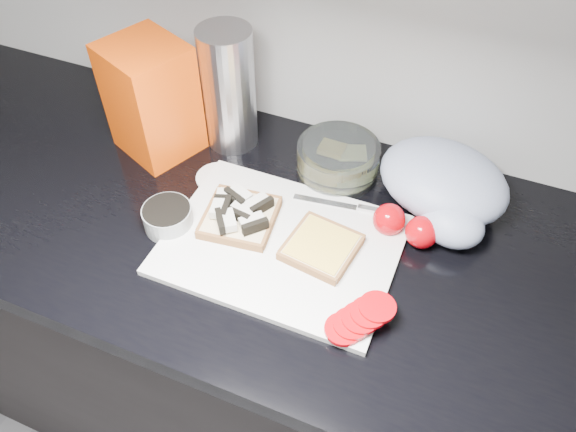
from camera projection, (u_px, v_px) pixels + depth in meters
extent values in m
cube|color=black|center=(280.00, 353.00, 1.37)|extent=(3.50, 0.60, 0.86)
cube|color=black|center=(277.00, 233.00, 1.04)|extent=(3.50, 0.64, 0.04)
cube|color=silver|center=(281.00, 245.00, 0.99)|extent=(0.40, 0.30, 0.01)
cube|color=beige|center=(240.00, 217.00, 1.01)|extent=(0.14, 0.14, 0.02)
cube|color=silver|center=(229.00, 196.00, 1.02)|extent=(0.05, 0.04, 0.02)
cube|color=black|center=(229.00, 196.00, 1.02)|extent=(0.05, 0.03, 0.02)
cube|color=silver|center=(240.00, 195.00, 1.02)|extent=(0.05, 0.04, 0.02)
cube|color=black|center=(240.00, 195.00, 1.02)|extent=(0.05, 0.03, 0.02)
cube|color=silver|center=(258.00, 203.00, 1.01)|extent=(0.04, 0.05, 0.02)
cube|color=black|center=(258.00, 203.00, 1.01)|extent=(0.03, 0.05, 0.02)
cube|color=silver|center=(219.00, 208.00, 1.00)|extent=(0.03, 0.05, 0.02)
cube|color=black|center=(219.00, 208.00, 1.00)|extent=(0.02, 0.05, 0.02)
cube|color=silver|center=(242.00, 212.00, 1.00)|extent=(0.05, 0.03, 0.02)
cube|color=black|center=(242.00, 212.00, 1.00)|extent=(0.05, 0.02, 0.02)
cube|color=silver|center=(252.00, 222.00, 0.98)|extent=(0.05, 0.05, 0.02)
cube|color=black|center=(252.00, 222.00, 0.98)|extent=(0.04, 0.04, 0.02)
cube|color=silver|center=(228.00, 220.00, 0.98)|extent=(0.05, 0.05, 0.02)
cube|color=black|center=(228.00, 220.00, 0.98)|extent=(0.04, 0.04, 0.02)
cube|color=beige|center=(321.00, 247.00, 0.96)|extent=(0.13, 0.13, 0.02)
cube|color=gold|center=(322.00, 244.00, 0.96)|extent=(0.11, 0.11, 0.00)
cylinder|color=#B5040B|center=(343.00, 329.00, 0.86)|extent=(0.07, 0.07, 0.01)
cylinder|color=#B5040B|center=(352.00, 324.00, 0.86)|extent=(0.08, 0.08, 0.01)
cylinder|color=#B5040B|center=(360.00, 318.00, 0.86)|extent=(0.08, 0.08, 0.01)
cylinder|color=#B5040B|center=(369.00, 313.00, 0.86)|extent=(0.08, 0.08, 0.01)
cylinder|color=#B5040B|center=(377.00, 307.00, 0.87)|extent=(0.08, 0.08, 0.01)
cube|color=silver|center=(325.00, 202.00, 1.05)|extent=(0.12, 0.03, 0.00)
cube|color=silver|center=(373.00, 210.00, 1.03)|extent=(0.06, 0.02, 0.01)
cylinder|color=gray|center=(168.00, 218.00, 1.01)|extent=(0.09, 0.09, 0.04)
cylinder|color=black|center=(166.00, 211.00, 0.99)|extent=(0.08, 0.08, 0.01)
cylinder|color=silver|center=(218.00, 178.00, 1.11)|extent=(0.09, 0.09, 0.01)
cylinder|color=silver|center=(338.00, 160.00, 1.09)|extent=(0.16, 0.16, 0.07)
cube|color=gold|center=(331.00, 159.00, 1.10)|extent=(0.05, 0.04, 0.04)
cube|color=#E2DC87|center=(351.00, 166.00, 1.10)|extent=(0.07, 0.06, 0.01)
cube|color=#F43504|center=(152.00, 99.00, 1.09)|extent=(0.19, 0.18, 0.23)
cylinder|color=#A6A5AA|center=(229.00, 89.00, 1.10)|extent=(0.11, 0.11, 0.25)
ellipsoid|color=#97A0BA|center=(443.00, 180.00, 1.03)|extent=(0.29, 0.26, 0.11)
ellipsoid|color=#97A0BA|center=(451.00, 223.00, 0.98)|extent=(0.14, 0.13, 0.08)
sphere|color=#B5040B|center=(389.00, 219.00, 0.99)|extent=(0.06, 0.06, 0.06)
sphere|color=#B5040B|center=(422.00, 232.00, 0.97)|extent=(0.06, 0.06, 0.06)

